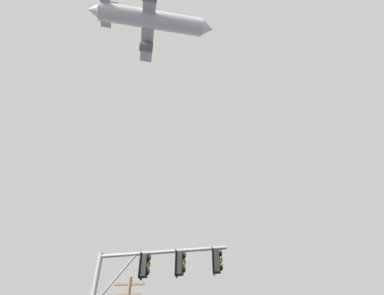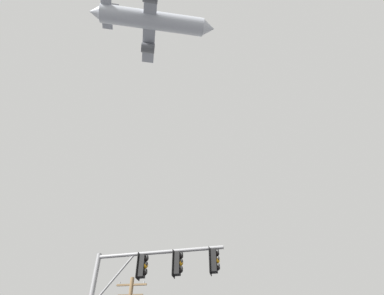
{
  "view_description": "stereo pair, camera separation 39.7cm",
  "coord_description": "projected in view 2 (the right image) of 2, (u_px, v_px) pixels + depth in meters",
  "views": [
    {
      "loc": [
        -0.31,
        -5.0,
        1.12
      ],
      "look_at": [
        -1.87,
        12.84,
        15.72
      ],
      "focal_mm": 29.32,
      "sensor_mm": 36.0,
      "label": 1
    },
    {
      "loc": [
        0.08,
        -4.96,
        1.12
      ],
      "look_at": [
        -1.87,
        12.84,
        15.72
      ],
      "focal_mm": 29.32,
      "sensor_mm": 36.0,
      "label": 2
    }
  ],
  "objects": [
    {
      "name": "signal_pole_near",
      "position": [
        143.0,
        285.0,
        12.47
      ],
      "size": [
        5.54,
        0.82,
        6.17
      ],
      "color": "gray",
      "rests_on": "ground"
    },
    {
      "name": "airplane",
      "position": [
        153.0,
        21.0,
        49.68
      ],
      "size": [
        19.82,
        15.31,
        5.44
      ],
      "color": "#B7BCC6"
    }
  ]
}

